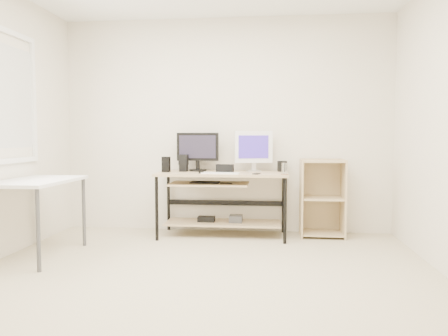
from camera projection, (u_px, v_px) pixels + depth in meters
room at (183, 116)px, 3.42m from camera, size 4.01×4.01×2.62m
desk at (221, 190)px, 5.07m from camera, size 1.50×0.65×0.75m
side_table at (37, 188)px, 4.18m from camera, size 0.60×1.00×0.75m
shelf_unit at (322, 197)px, 5.11m from camera, size 0.50×0.40×0.90m
black_monitor at (198, 149)px, 5.22m from camera, size 0.50×0.21×0.46m
white_imac at (254, 148)px, 5.16m from camera, size 0.45×0.16×0.48m
keyboard at (220, 173)px, 4.84m from camera, size 0.43×0.16×0.01m
mouse at (222, 171)px, 5.00m from camera, size 0.12×0.14×0.04m
center_speaker at (225, 169)px, 4.97m from camera, size 0.21×0.12×0.10m
speaker_left at (184, 163)px, 5.16m from camera, size 0.11×0.11×0.20m
speaker_right at (282, 166)px, 5.18m from camera, size 0.11×0.11×0.12m
audio_controller at (166, 164)px, 5.07m from camera, size 0.10×0.07×0.18m
volume_puck at (201, 172)px, 4.88m from camera, size 0.07×0.07×0.02m
smartphone at (256, 174)px, 4.80m from camera, size 0.09×0.13×0.01m
coaster at (284, 174)px, 4.73m from camera, size 0.10×0.10×0.01m
drinking_glass at (284, 169)px, 4.72m from camera, size 0.08×0.08×0.12m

